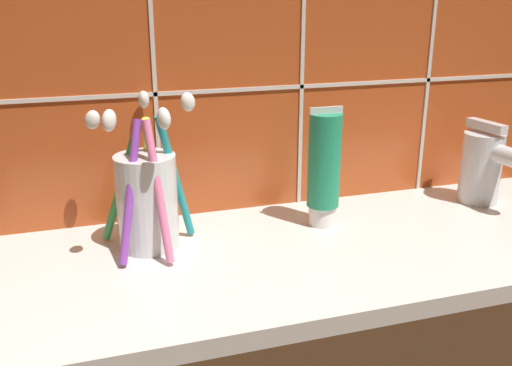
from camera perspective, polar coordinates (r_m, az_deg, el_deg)
sink_counter at (r=67.49cm, az=7.10°, el=-6.86°), size 75.82×28.93×2.00cm
tile_wall_backsplash at (r=74.74cm, az=3.07°, el=13.98°), size 85.82×1.72×47.59cm
toothbrush_cup at (r=65.01cm, az=-10.85°, el=-1.34°), size 12.95×15.43×17.45cm
toothpaste_tube at (r=70.02cm, az=6.81°, el=1.52°), size 4.19×3.99×14.94cm
sink_faucet at (r=83.44cm, az=21.92°, el=1.67°), size 5.45×11.02×11.33cm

